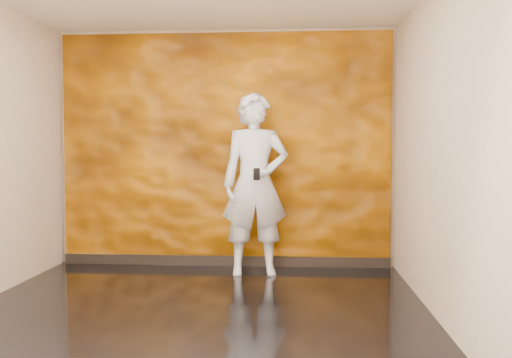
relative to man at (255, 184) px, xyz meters
name	(u,v)px	position (x,y,z in m)	size (l,w,h in m)	color
room	(195,148)	(-0.40, -1.49, 0.40)	(4.02, 4.02, 2.81)	black
feature_wall	(225,150)	(-0.40, 0.47, 0.38)	(3.90, 0.06, 2.75)	#C87100
baseboard	(225,261)	(-0.40, 0.43, -0.94)	(3.90, 0.04, 0.12)	black
man	(255,184)	(0.00, 0.00, 0.00)	(0.73, 0.48, 2.01)	#A8AEB9
phone	(257,174)	(0.03, -0.29, 0.12)	(0.07, 0.01, 0.13)	black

